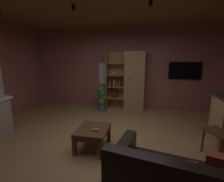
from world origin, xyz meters
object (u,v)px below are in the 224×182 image
(table_book_0, at_px, (95,130))
(potted_floor_plant, at_px, (102,98))
(wall_mounted_tv, at_px, (185,71))
(coffee_table, at_px, (93,132))
(bookshelf_cabinet, at_px, (132,82))

(table_book_0, xyz_separation_m, potted_floor_plant, (-0.48, 2.32, -0.01))
(table_book_0, height_order, wall_mounted_tv, wall_mounted_tv)
(potted_floor_plant, distance_m, wall_mounted_tv, 2.81)
(table_book_0, bearing_deg, coffee_table, 135.25)
(wall_mounted_tv, bearing_deg, table_book_0, -126.70)
(potted_floor_plant, bearing_deg, table_book_0, -78.21)
(coffee_table, bearing_deg, table_book_0, -44.75)
(coffee_table, distance_m, table_book_0, 0.15)
(coffee_table, height_order, table_book_0, table_book_0)
(bookshelf_cabinet, relative_size, coffee_table, 2.90)
(coffee_table, height_order, potted_floor_plant, potted_floor_plant)
(potted_floor_plant, height_order, wall_mounted_tv, wall_mounted_tv)
(coffee_table, xyz_separation_m, table_book_0, (0.08, -0.08, 0.10))
(potted_floor_plant, bearing_deg, wall_mounted_tv, 11.43)
(bookshelf_cabinet, distance_m, coffee_table, 2.68)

